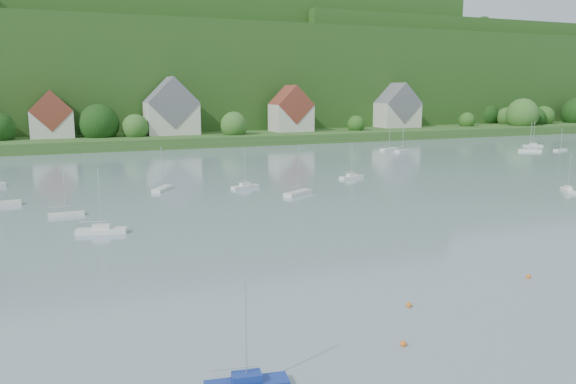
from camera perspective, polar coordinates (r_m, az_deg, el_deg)
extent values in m
cube|color=#2B511E|center=(193.57, -13.80, 5.49)|extent=(600.00, 60.00, 3.00)
cube|color=#1D4516|center=(267.36, -16.46, 10.61)|extent=(620.00, 160.00, 40.00)
cube|color=#1D4516|center=(263.88, -14.22, 12.46)|extent=(240.00, 130.00, 60.00)
cube|color=#1D4516|center=(309.91, 15.47, 10.94)|extent=(200.00, 110.00, 48.00)
sphere|color=#2E5720|center=(241.47, 22.70, 7.26)|extent=(12.88, 12.88, 12.88)
sphere|color=black|center=(252.92, 19.50, 7.39)|extent=(10.46, 10.46, 10.46)
sphere|color=#1C4916|center=(229.46, 17.72, 6.92)|extent=(6.45, 6.45, 6.45)
sphere|color=black|center=(258.67, 22.20, 7.29)|extent=(10.68, 10.68, 10.68)
sphere|color=#2E5720|center=(176.41, -15.25, 6.33)|extent=(8.19, 8.19, 8.19)
sphere|color=#2E5720|center=(257.46, 23.08, 7.21)|extent=(10.50, 10.50, 10.50)
sphere|color=black|center=(252.40, 23.86, 6.92)|extent=(8.05, 8.05, 8.05)
sphere|color=#2E5720|center=(198.12, 0.12, 7.47)|extent=(12.16, 12.16, 12.16)
sphere|color=#2E5720|center=(178.73, -5.52, 6.75)|extent=(8.73, 8.73, 8.73)
sphere|color=#1C4916|center=(258.19, 24.54, 6.99)|extent=(8.84, 8.84, 8.84)
sphere|color=#1C4916|center=(198.02, 6.94, 6.84)|extent=(6.24, 6.24, 6.24)
sphere|color=black|center=(220.07, 10.25, 7.26)|extent=(8.16, 8.16, 8.16)
sphere|color=#2E5720|center=(252.48, 21.27, 7.10)|extent=(8.09, 8.09, 8.09)
sphere|color=black|center=(177.83, -18.65, 6.58)|extent=(11.92, 11.92, 11.92)
sphere|color=#2E5720|center=(324.27, 17.74, 15.34)|extent=(9.52, 9.52, 9.52)
sphere|color=#2E5720|center=(363.20, 24.75, 14.30)|extent=(9.12, 9.12, 9.12)
sphere|color=#2E5720|center=(282.41, 5.27, 16.77)|extent=(14.97, 14.97, 14.97)
sphere|color=black|center=(292.39, 19.27, 15.78)|extent=(7.52, 7.52, 7.52)
sphere|color=#1C4916|center=(270.71, 1.24, 16.90)|extent=(9.78, 9.78, 9.78)
sphere|color=#1C4916|center=(288.53, 9.14, 16.45)|extent=(12.02, 12.02, 12.02)
sphere|color=black|center=(283.12, 14.48, 16.36)|extent=(11.57, 11.57, 11.57)
sphere|color=#1C4916|center=(263.44, 13.46, 16.92)|extent=(12.65, 12.65, 12.65)
sphere|color=#2E5720|center=(279.84, 16.26, 16.23)|extent=(8.28, 8.28, 8.28)
sphere|color=black|center=(323.48, 15.80, 15.38)|extent=(7.47, 7.47, 7.47)
sphere|color=#2E5720|center=(271.90, 6.14, 16.80)|extent=(9.48, 9.48, 9.48)
sphere|color=black|center=(341.80, 17.95, 14.00)|extent=(8.43, 8.43, 8.43)
sphere|color=#1C4916|center=(254.42, -25.70, 15.05)|extent=(12.01, 12.01, 12.01)
sphere|color=black|center=(317.02, 20.09, 14.37)|extent=(13.54, 13.54, 13.54)
sphere|color=black|center=(285.46, 9.19, 15.41)|extent=(15.08, 15.08, 15.08)
sphere|color=#2E5720|center=(294.01, 5.77, 15.37)|extent=(15.99, 15.99, 15.99)
sphere|color=black|center=(265.44, -17.47, 15.49)|extent=(15.72, 15.72, 15.72)
sphere|color=#2E5720|center=(383.58, 18.38, 13.68)|extent=(14.17, 14.17, 14.17)
sphere|color=#1C4916|center=(262.90, -14.09, 15.51)|extent=(10.54, 10.54, 10.54)
cube|color=beige|center=(180.08, -22.86, 6.39)|extent=(12.00, 9.00, 8.00)
cube|color=brown|center=(179.90, -22.95, 7.66)|extent=(12.00, 9.36, 12.00)
cube|color=beige|center=(182.17, -11.74, 7.33)|extent=(16.00, 11.00, 10.00)
cube|color=slate|center=(181.99, -11.80, 8.90)|extent=(16.00, 11.44, 16.00)
cube|color=beige|center=(191.77, 0.30, 7.54)|extent=(13.00, 10.00, 9.00)
cube|color=brown|center=(191.60, 0.30, 8.89)|extent=(13.00, 10.40, 13.00)
cube|color=beige|center=(216.48, 11.05, 7.68)|extent=(15.00, 10.00, 9.00)
cube|color=slate|center=(216.33, 11.09, 8.87)|extent=(15.00, 10.40, 15.00)
cube|color=navy|center=(34.06, -4.22, -18.25)|extent=(1.83, 1.21, 0.50)
cylinder|color=silver|center=(32.81, -4.29, -13.98)|extent=(0.10, 0.10, 6.08)
cylinder|color=silver|center=(33.66, -5.52, -17.39)|extent=(2.65, 0.50, 0.08)
sphere|color=orange|center=(40.03, 11.63, -15.04)|extent=(0.46, 0.46, 0.46)
sphere|color=orange|center=(56.57, 23.24, -8.02)|extent=(0.46, 0.46, 0.46)
sphere|color=orange|center=(46.57, 12.17, -11.32)|extent=(0.47, 0.47, 0.47)
cube|color=silver|center=(185.00, 23.63, 4.33)|extent=(5.93, 3.25, 0.57)
cube|color=silver|center=(184.95, 23.64, 4.49)|extent=(2.24, 1.67, 0.50)
cylinder|color=silver|center=(184.69, 23.72, 5.52)|extent=(0.10, 0.10, 7.14)
cylinder|color=silver|center=(184.49, 23.42, 4.70)|extent=(3.02, 1.03, 0.08)
cube|color=silver|center=(92.00, 1.03, -0.10)|extent=(5.94, 4.49, 0.59)
cylinder|color=silver|center=(91.36, 1.04, 2.37)|extent=(0.10, 0.10, 7.42)
cylinder|color=silver|center=(91.08, 0.71, 0.56)|extent=(2.83, 1.75, 0.08)
cube|color=silver|center=(176.19, 25.94, 3.88)|extent=(4.92, 2.13, 0.48)
cylinder|color=silver|center=(175.91, 26.02, 4.91)|extent=(0.10, 0.10, 5.95)
cylinder|color=silver|center=(175.48, 25.84, 4.23)|extent=(2.59, 0.53, 0.08)
cube|color=silver|center=(161.95, 10.24, 4.30)|extent=(6.36, 3.51, 0.61)
cylinder|color=silver|center=(161.58, 10.29, 5.76)|extent=(0.10, 0.10, 7.67)
cylinder|color=silver|center=(161.13, 10.04, 4.70)|extent=(3.24, 1.10, 0.08)
cube|color=silver|center=(106.09, 26.57, 0.17)|extent=(3.65, 4.65, 0.47)
cube|color=silver|center=(106.01, 26.59, 0.43)|extent=(1.66, 1.88, 0.50)
cylinder|color=silver|center=(105.63, 26.71, 1.86)|extent=(0.10, 0.10, 5.86)
cylinder|color=silver|center=(105.25, 26.72, 0.71)|extent=(1.47, 2.21, 0.08)
cube|color=silver|center=(82.40, -21.61, -2.12)|extent=(4.68, 1.43, 0.46)
cylinder|color=silver|center=(81.82, -21.76, 0.02)|extent=(0.10, 0.10, 5.81)
cylinder|color=silver|center=(82.16, -22.15, -1.39)|extent=(2.56, 0.15, 0.08)
cube|color=silver|center=(98.29, -12.63, 0.32)|extent=(4.40, 5.51, 0.56)
cylinder|color=silver|center=(97.71, -12.72, 2.49)|extent=(0.10, 0.10, 6.98)
cylinder|color=silver|center=(97.34, -12.86, 0.92)|extent=(1.77, 2.60, 0.08)
cube|color=silver|center=(98.26, -4.38, 0.52)|extent=(5.32, 2.84, 0.51)
cube|color=silver|center=(98.17, -4.39, 0.82)|extent=(2.01, 1.48, 0.50)
cylinder|color=silver|center=(97.73, -4.41, 2.52)|extent=(0.10, 0.10, 6.41)
cylinder|color=silver|center=(97.64, -4.76, 1.14)|extent=(2.72, 0.89, 0.08)
cube|color=silver|center=(71.13, -18.43, -3.77)|extent=(6.08, 3.04, 0.59)
cube|color=silver|center=(71.01, -18.45, -3.35)|extent=(2.27, 1.62, 0.50)
cylinder|color=silver|center=(70.31, -18.61, -0.65)|extent=(0.10, 0.10, 7.32)
cylinder|color=silver|center=(71.03, -19.18, -2.85)|extent=(3.14, 0.87, 0.08)
cube|color=silver|center=(159.10, 11.56, 4.14)|extent=(5.84, 3.83, 0.57)
cylinder|color=silver|center=(158.74, 11.61, 5.52)|extent=(0.10, 0.10, 7.12)
cylinder|color=silver|center=(158.26, 11.41, 4.54)|extent=(2.88, 1.38, 0.08)
cube|color=silver|center=(170.23, 23.35, 3.90)|extent=(5.78, 5.04, 0.60)
cylinder|color=silver|center=(169.88, 23.45, 5.26)|extent=(0.10, 0.10, 7.52)
cylinder|color=silver|center=(170.00, 23.08, 4.32)|extent=(2.65, 2.11, 0.08)
cube|color=silver|center=(109.59, 6.47, 1.52)|extent=(5.38, 2.60, 0.52)
cube|color=silver|center=(109.52, 6.47, 1.78)|extent=(2.00, 1.41, 0.50)
cylinder|color=silver|center=(109.11, 6.50, 3.33)|extent=(0.10, 0.10, 6.48)
cylinder|color=silver|center=(108.91, 6.17, 2.08)|extent=(2.79, 0.73, 0.08)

